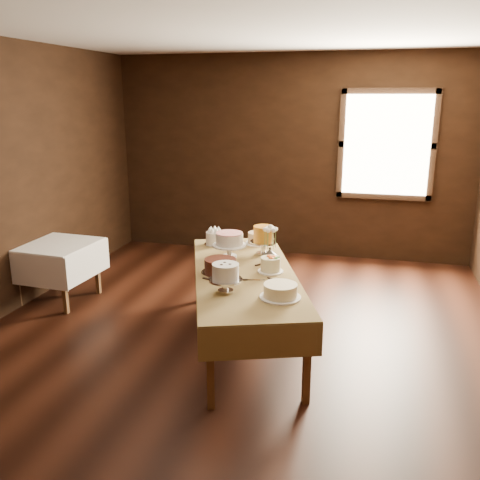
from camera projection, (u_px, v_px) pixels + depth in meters
name	position (u px, v px, depth m)	size (l,w,h in m)	color
floor	(235.00, 343.00, 4.83)	(5.00, 6.00, 0.01)	black
ceiling	(234.00, 21.00, 4.08)	(5.00, 6.00, 0.01)	beige
wall_back	(289.00, 157.00, 7.25)	(5.00, 0.02, 2.80)	black
window	(387.00, 145.00, 6.83)	(1.10, 0.05, 1.30)	#FFEABF
display_table	(245.00, 277.00, 4.70)	(1.59, 2.42, 0.70)	#503219
side_table	(56.00, 250.00, 5.72)	(0.84, 0.84, 0.66)	#503219
cake_meringue	(215.00, 239.00, 5.50)	(0.23, 0.23, 0.14)	silver
cake_speckled	(258.00, 238.00, 5.54)	(0.30, 0.30, 0.13)	white
cake_lattice	(229.00, 246.00, 5.08)	(0.38, 0.38, 0.25)	white
cake_caramel	(263.00, 242.00, 5.16)	(0.27, 0.27, 0.30)	silver
cake_chocolate	(220.00, 266.00, 4.63)	(0.37, 0.37, 0.13)	silver
cake_flowers	(271.00, 265.00, 4.66)	(0.23, 0.23, 0.14)	white
cake_swirl	(226.00, 279.00, 4.17)	(0.29, 0.29, 0.25)	silver
cake_cream	(280.00, 291.00, 4.06)	(0.37, 0.37, 0.11)	white
cake_server_a	(256.00, 280.00, 4.46)	(0.24, 0.03, 0.01)	silver
cake_server_b	(279.00, 284.00, 4.37)	(0.24, 0.03, 0.01)	silver
cake_server_c	(235.00, 263.00, 4.92)	(0.24, 0.03, 0.01)	silver
cake_server_d	(269.00, 262.00, 4.93)	(0.24, 0.03, 0.01)	silver
cake_server_e	(218.00, 282.00, 4.41)	(0.24, 0.03, 0.01)	silver
flower_vase	(270.00, 255.00, 4.92)	(0.14, 0.14, 0.15)	#2D2823
flower_bouquet	(270.00, 236.00, 4.86)	(0.14, 0.14, 0.20)	white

